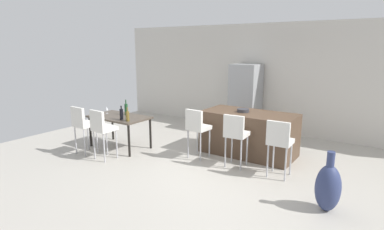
{
  "coord_description": "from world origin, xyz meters",
  "views": [
    {
      "loc": [
        2.94,
        -5.17,
        2.3
      ],
      "look_at": [
        -0.79,
        0.28,
        0.85
      ],
      "focal_mm": 29.38,
      "sensor_mm": 36.0,
      "label": 1
    }
  ],
  "objects_px": {
    "bar_chair_right": "(279,140)",
    "wine_glass_left": "(107,109)",
    "wine_bottle_far": "(121,114)",
    "bar_chair_left": "(197,126)",
    "fruit_bowl": "(243,110)",
    "floor_vase": "(328,187)",
    "kitchen_island": "(249,133)",
    "wine_bottle_corner": "(126,109)",
    "dining_table": "(119,119)",
    "refrigerator": "(245,98)",
    "wine_bottle_end": "(128,116)",
    "bar_chair_middle": "(236,132)",
    "dining_chair_near": "(83,123)",
    "dining_chair_far": "(102,127)"
  },
  "relations": [
    {
      "from": "fruit_bowl",
      "to": "floor_vase",
      "type": "relative_size",
      "value": 0.3
    },
    {
      "from": "dining_table",
      "to": "dining_chair_near",
      "type": "relative_size",
      "value": 1.32
    },
    {
      "from": "bar_chair_middle",
      "to": "dining_table",
      "type": "relative_size",
      "value": 0.76
    },
    {
      "from": "kitchen_island",
      "to": "fruit_bowl",
      "type": "xyz_separation_m",
      "value": [
        -0.14,
        -0.02,
        0.5
      ]
    },
    {
      "from": "kitchen_island",
      "to": "dining_chair_far",
      "type": "height_order",
      "value": "dining_chair_far"
    },
    {
      "from": "wine_bottle_end",
      "to": "bar_chair_left",
      "type": "bearing_deg",
      "value": 24.63
    },
    {
      "from": "wine_glass_left",
      "to": "wine_bottle_far",
      "type": "bearing_deg",
      "value": -17.29
    },
    {
      "from": "wine_bottle_end",
      "to": "bar_chair_middle",
      "type": "bearing_deg",
      "value": 15.57
    },
    {
      "from": "wine_bottle_end",
      "to": "floor_vase",
      "type": "bearing_deg",
      "value": -1.66
    },
    {
      "from": "kitchen_island",
      "to": "wine_bottle_end",
      "type": "bearing_deg",
      "value": -145.05
    },
    {
      "from": "kitchen_island",
      "to": "floor_vase",
      "type": "xyz_separation_m",
      "value": [
        1.94,
        -1.6,
        -0.11
      ]
    },
    {
      "from": "kitchen_island",
      "to": "wine_bottle_corner",
      "type": "bearing_deg",
      "value": -157.99
    },
    {
      "from": "bar_chair_left",
      "to": "bar_chair_middle",
      "type": "bearing_deg",
      "value": 0.0
    },
    {
      "from": "bar_chair_left",
      "to": "fruit_bowl",
      "type": "bearing_deg",
      "value": 53.31
    },
    {
      "from": "refrigerator",
      "to": "floor_vase",
      "type": "bearing_deg",
      "value": -49.19
    },
    {
      "from": "bar_chair_middle",
      "to": "wine_bottle_corner",
      "type": "xyz_separation_m",
      "value": [
        -2.72,
        -0.19,
        0.18
      ]
    },
    {
      "from": "wine_bottle_far",
      "to": "bar_chair_left",
      "type": "bearing_deg",
      "value": 20.94
    },
    {
      "from": "wine_bottle_far",
      "to": "refrigerator",
      "type": "xyz_separation_m",
      "value": [
        1.47,
        3.11,
        0.06
      ]
    },
    {
      "from": "bar_chair_left",
      "to": "dining_chair_far",
      "type": "bearing_deg",
      "value": -143.66
    },
    {
      "from": "wine_bottle_end",
      "to": "refrigerator",
      "type": "distance_m",
      "value": 3.38
    },
    {
      "from": "bar_chair_left",
      "to": "floor_vase",
      "type": "xyz_separation_m",
      "value": [
        2.71,
        -0.74,
        -0.34
      ]
    },
    {
      "from": "bar_chair_right",
      "to": "dining_chair_far",
      "type": "xyz_separation_m",
      "value": [
        -3.29,
        -1.15,
        0.0
      ]
    },
    {
      "from": "bar_chair_middle",
      "to": "dining_chair_far",
      "type": "height_order",
      "value": "same"
    },
    {
      "from": "wine_bottle_end",
      "to": "wine_bottle_corner",
      "type": "relative_size",
      "value": 0.84
    },
    {
      "from": "bar_chair_middle",
      "to": "floor_vase",
      "type": "height_order",
      "value": "bar_chair_middle"
    },
    {
      "from": "refrigerator",
      "to": "fruit_bowl",
      "type": "distance_m",
      "value": 1.81
    },
    {
      "from": "dining_table",
      "to": "refrigerator",
      "type": "height_order",
      "value": "refrigerator"
    },
    {
      "from": "kitchen_island",
      "to": "bar_chair_middle",
      "type": "bearing_deg",
      "value": -82.5
    },
    {
      "from": "wine_bottle_far",
      "to": "fruit_bowl",
      "type": "xyz_separation_m",
      "value": [
        2.2,
        1.44,
        0.09
      ]
    },
    {
      "from": "dining_table",
      "to": "wine_glass_left",
      "type": "relative_size",
      "value": 7.94
    },
    {
      "from": "wine_bottle_far",
      "to": "refrigerator",
      "type": "height_order",
      "value": "refrigerator"
    },
    {
      "from": "refrigerator",
      "to": "wine_bottle_corner",
      "type": "bearing_deg",
      "value": -122.97
    },
    {
      "from": "fruit_bowl",
      "to": "wine_bottle_end",
      "type": "bearing_deg",
      "value": -143.61
    },
    {
      "from": "kitchen_island",
      "to": "wine_bottle_far",
      "type": "xyz_separation_m",
      "value": [
        -2.33,
        -1.46,
        0.4
      ]
    },
    {
      "from": "dining_chair_near",
      "to": "wine_bottle_far",
      "type": "relative_size",
      "value": 3.41
    },
    {
      "from": "fruit_bowl",
      "to": "bar_chair_middle",
      "type": "bearing_deg",
      "value": -73.28
    },
    {
      "from": "wine_bottle_end",
      "to": "wine_glass_left",
      "type": "relative_size",
      "value": 1.71
    },
    {
      "from": "wine_bottle_far",
      "to": "fruit_bowl",
      "type": "distance_m",
      "value": 2.63
    },
    {
      "from": "bar_chair_right",
      "to": "bar_chair_left",
      "type": "bearing_deg",
      "value": 180.0
    },
    {
      "from": "dining_table",
      "to": "floor_vase",
      "type": "distance_m",
      "value": 4.6
    },
    {
      "from": "wine_bottle_corner",
      "to": "fruit_bowl",
      "type": "xyz_separation_m",
      "value": [
        2.47,
        1.03,
        0.08
      ]
    },
    {
      "from": "dining_table",
      "to": "dining_chair_far",
      "type": "bearing_deg",
      "value": -67.9
    },
    {
      "from": "dining_chair_far",
      "to": "wine_bottle_corner",
      "type": "bearing_deg",
      "value": 106.46
    },
    {
      "from": "bar_chair_left",
      "to": "wine_glass_left",
      "type": "relative_size",
      "value": 6.03
    },
    {
      "from": "bar_chair_right",
      "to": "wine_glass_left",
      "type": "xyz_separation_m",
      "value": [
        -4.04,
        -0.37,
        0.17
      ]
    },
    {
      "from": "bar_chair_middle",
      "to": "kitchen_island",
      "type": "bearing_deg",
      "value": 97.5
    },
    {
      "from": "bar_chair_middle",
      "to": "dining_chair_far",
      "type": "distance_m",
      "value": 2.7
    },
    {
      "from": "wine_bottle_corner",
      "to": "fruit_bowl",
      "type": "distance_m",
      "value": 2.68
    },
    {
      "from": "wine_bottle_corner",
      "to": "floor_vase",
      "type": "height_order",
      "value": "wine_bottle_corner"
    },
    {
      "from": "bar_chair_middle",
      "to": "wine_bottle_far",
      "type": "bearing_deg",
      "value": -166.22
    }
  ]
}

